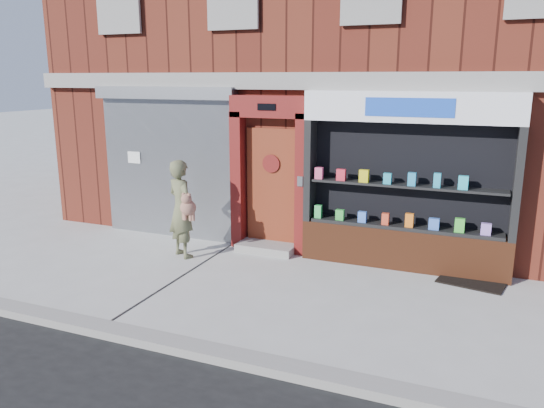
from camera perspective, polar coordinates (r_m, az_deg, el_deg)
The scene contains 8 objects.
ground at distance 8.34m, azimuth -0.39°, elevation -9.19°, with size 80.00×80.00×0.00m, color #9E9E99.
curb at distance 6.58m, azimuth -7.91°, elevation -15.31°, with size 60.00×0.30×0.12m, color gray.
building at distance 13.45m, azimuth 9.94°, elevation 16.63°, with size 12.00×8.16×8.00m.
shutter_bay at distance 10.93m, azimuth -11.12°, elevation 5.36°, with size 3.10×0.30×3.04m.
red_door_bay at distance 9.86m, azimuth -0.24°, elevation 3.21°, with size 1.52×0.58×2.90m.
pharmacy_bay at distance 9.18m, azimuth 14.19°, elevation 1.49°, with size 3.50×0.41×3.00m.
woman at distance 9.71m, azimuth -9.67°, elevation -0.49°, with size 0.78×0.69×1.79m.
doormat at distance 9.22m, azimuth 20.72°, elevation -7.76°, with size 1.00×0.70×0.03m, color black.
Camera 1 is at (2.98, -7.10, 3.21)m, focal length 35.00 mm.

